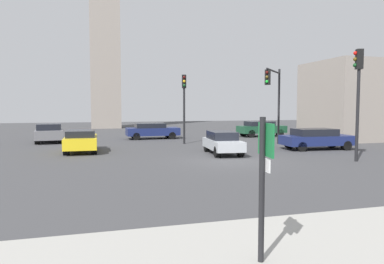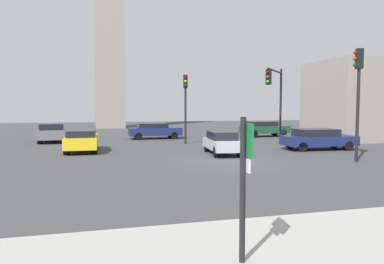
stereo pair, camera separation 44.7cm
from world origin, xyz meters
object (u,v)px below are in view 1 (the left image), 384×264
at_px(traffic_light_2, 358,84).
at_px(car_1, 317,138).
at_px(traffic_light_1, 184,96).
at_px(car_4, 222,142).
at_px(traffic_light_0, 274,90).
at_px(car_0, 49,132).
at_px(car_3, 81,140).
at_px(direction_sign, 263,174).
at_px(car_2, 261,128).
at_px(car_5, 152,130).

relative_size(traffic_light_2, car_1, 1.19).
bearing_deg(traffic_light_1, car_4, 17.88).
xyz_separation_m(traffic_light_0, car_0, (-15.75, 7.24, -3.21)).
bearing_deg(traffic_light_2, car_3, -7.74).
relative_size(direction_sign, traffic_light_1, 0.48).
height_order(direction_sign, car_1, direction_sign).
xyz_separation_m(car_0, car_2, (18.67, 0.51, 0.00)).
height_order(car_2, car_3, car_2).
height_order(traffic_light_2, car_5, traffic_light_2).
bearing_deg(traffic_light_2, car_4, -17.07).
distance_m(traffic_light_0, car_0, 17.63).
height_order(direction_sign, car_2, direction_sign).
relative_size(traffic_light_1, car_3, 1.24).
bearing_deg(car_1, traffic_light_2, -98.99).
relative_size(car_1, car_2, 1.04).
relative_size(car_0, car_3, 1.08).
bearing_deg(car_1, car_3, 173.79).
xyz_separation_m(car_2, car_3, (-16.05, -7.64, -0.05)).
bearing_deg(car_1, car_2, 87.76).
distance_m(traffic_light_2, car_3, 16.09).
distance_m(car_0, car_2, 18.67).
bearing_deg(traffic_light_1, traffic_light_0, 72.37).
relative_size(traffic_light_1, car_0, 1.15).
xyz_separation_m(car_0, car_4, (10.72, -10.41, -0.06)).
xyz_separation_m(direction_sign, car_0, (-6.07, 24.82, -0.89)).
height_order(direction_sign, traffic_light_0, traffic_light_0).
bearing_deg(car_4, car_5, -162.90).
relative_size(car_2, car_5, 1.00).
relative_size(traffic_light_0, car_0, 1.24).
xyz_separation_m(traffic_light_2, car_4, (-5.60, 4.53, -3.23)).
bearing_deg(car_2, traffic_light_2, -102.37).
relative_size(car_0, car_4, 1.12).
bearing_deg(car_5, traffic_light_0, -48.35).
relative_size(traffic_light_0, traffic_light_1, 1.08).
bearing_deg(car_1, direction_sign, -123.21).
distance_m(traffic_light_2, car_2, 15.94).
bearing_deg(car_3, traffic_light_0, -89.69).
bearing_deg(car_0, car_1, -124.61).
xyz_separation_m(traffic_light_0, traffic_light_1, (-5.75, 3.19, -0.36)).
bearing_deg(car_0, car_3, -165.06).
distance_m(direction_sign, traffic_light_1, 21.23).
relative_size(traffic_light_2, car_4, 1.41).
distance_m(traffic_light_1, car_2, 10.20).
bearing_deg(car_2, car_1, -100.12).
bearing_deg(car_2, car_0, 177.84).
bearing_deg(traffic_light_2, traffic_light_1, -37.94).
relative_size(traffic_light_1, car_5, 1.14).
relative_size(direction_sign, car_3, 0.59).
height_order(traffic_light_2, car_4, traffic_light_2).
bearing_deg(direction_sign, car_3, 107.50).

